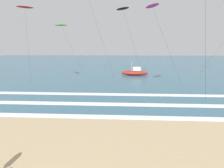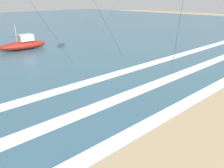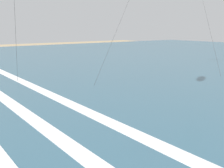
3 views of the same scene
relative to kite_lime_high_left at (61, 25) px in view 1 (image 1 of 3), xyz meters
name	(u,v)px [view 1 (image 1 of 3)]	position (x,y,z in m)	size (l,w,h in m)	color
ocean_surface	(114,63)	(11.72, 17.42, -10.18)	(140.00, 90.00, 0.01)	#386075
wave_foam_shoreline	(88,117)	(11.17, -27.18, -10.17)	(37.83, 0.81, 0.01)	white
wave_foam_mid_break	(91,104)	(10.88, -24.21, -10.17)	(49.50, 0.94, 0.01)	white
wave_foam_outer_break	(102,94)	(11.58, -20.85, -10.17)	(55.07, 0.99, 0.01)	white
kite_lime_high_left	(61,25)	(0.00, 0.00, 0.00)	(6.77, 2.80, 10.46)	#70C628
kite_black_high_right	(123,9)	(14.06, -5.46, 2.21)	(4.83, 11.64, 12.71)	black
kite_magenta_far_right	(152,6)	(18.42, -12.35, 1.16)	(4.82, 6.59, 11.63)	#CC2384
kite_red_distant_low	(25,8)	(-5.73, -4.20, 2.96)	(7.85, 13.12, 13.48)	red
offshore_boat	(135,72)	(16.57, -7.54, -9.63)	(5.26, 1.91, 2.70)	maroon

